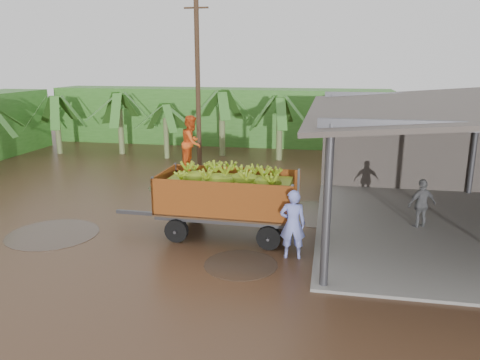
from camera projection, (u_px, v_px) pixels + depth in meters
name	position (u px, v px, depth m)	size (l,w,h in m)	color
ground	(167.00, 223.00, 15.86)	(100.00, 100.00, 0.00)	black
hedge_north	(219.00, 116.00, 31.00)	(22.00, 3.00, 3.60)	#2D661E
banana_trailer	(227.00, 195.00, 14.50)	(5.95, 2.16, 3.70)	#AA5218
man_blue	(293.00, 224.00, 12.86)	(0.72, 0.47, 1.97)	#7883DB
man_grey	(422.00, 204.00, 15.10)	(0.98, 0.41, 1.68)	slate
utility_pole	(198.00, 83.00, 23.08)	(1.20, 0.24, 8.43)	#47301E
banana_plants	(118.00, 137.00, 22.51)	(24.40, 20.19, 3.88)	#2D661E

